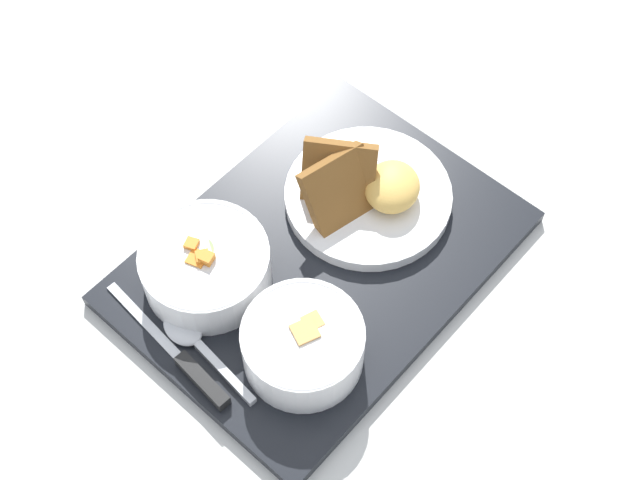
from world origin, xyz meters
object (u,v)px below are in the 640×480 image
bowl_salad (206,265)px  plate_main (366,192)px  knife (191,369)px  bowl_soup (303,343)px  spoon (193,338)px

bowl_salad → plate_main: (0.20, -0.03, -0.01)m
bowl_salad → knife: 0.11m
bowl_soup → knife: bowl_soup is taller
bowl_soup → plate_main: plate_main is taller
plate_main → spoon: 0.26m
bowl_salad → bowl_soup: 0.14m
spoon → bowl_soup: bearing=-142.1°
bowl_salad → spoon: (-0.06, -0.05, -0.02)m
bowl_salad → plate_main: plate_main is taller
bowl_salad → bowl_soup: bowl_salad is taller
bowl_salad → plate_main: bearing=-9.7°
plate_main → spoon: size_ratio=1.38×
bowl_soup → spoon: bowl_soup is taller
spoon → plate_main: bearing=-89.3°
bowl_soup → plate_main: bearing=30.4°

